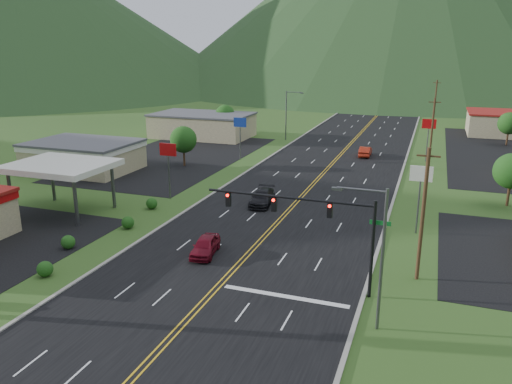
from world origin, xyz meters
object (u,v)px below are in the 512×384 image
(traffic_signal, at_px, (315,218))
(gas_canopy, at_px, (61,167))
(car_dark_mid, at_px, (262,198))
(car_red_far, at_px, (365,152))
(streetlight_west, at_px, (288,112))
(car_red_near, at_px, (205,246))
(streetlight_east, at_px, (377,250))

(traffic_signal, relative_size, gas_canopy, 1.31)
(traffic_signal, xyz_separation_m, car_dark_mid, (-9.81, 17.37, -4.55))
(car_dark_mid, bearing_deg, car_red_far, 68.88)
(streetlight_west, height_order, gas_canopy, streetlight_west)
(car_dark_mid, bearing_deg, streetlight_west, 95.03)
(car_red_near, height_order, car_dark_mid, car_dark_mid)
(gas_canopy, bearing_deg, car_dark_mid, 26.64)
(traffic_signal, relative_size, car_red_near, 2.93)
(gas_canopy, distance_m, car_dark_mid, 21.28)
(traffic_signal, bearing_deg, streetlight_west, 107.97)
(car_red_near, bearing_deg, streetlight_west, 89.52)
(traffic_signal, distance_m, streetlight_east, 6.17)
(car_red_near, bearing_deg, traffic_signal, -25.22)
(traffic_signal, xyz_separation_m, streetlight_east, (4.70, -4.00, -0.15))
(gas_canopy, bearing_deg, car_red_near, -15.63)
(streetlight_west, distance_m, gas_canopy, 49.10)
(traffic_signal, height_order, car_red_far, traffic_signal)
(car_red_far, bearing_deg, gas_canopy, 54.75)
(streetlight_east, distance_m, car_dark_mid, 26.20)
(traffic_signal, height_order, streetlight_west, streetlight_west)
(gas_canopy, relative_size, car_dark_mid, 1.85)
(traffic_signal, bearing_deg, car_dark_mid, 119.47)
(streetlight_east, xyz_separation_m, car_red_far, (-7.29, 50.43, -4.40))
(traffic_signal, distance_m, car_dark_mid, 20.46)
(streetlight_east, relative_size, gas_canopy, 0.90)
(streetlight_east, bearing_deg, car_dark_mid, 124.19)
(car_red_near, distance_m, car_red_far, 44.24)
(gas_canopy, distance_m, car_red_far, 46.51)
(car_red_near, bearing_deg, streetlight_east, -34.43)
(streetlight_east, relative_size, car_red_far, 1.91)
(car_dark_mid, bearing_deg, gas_canopy, -160.52)
(car_dark_mid, bearing_deg, streetlight_east, -62.98)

